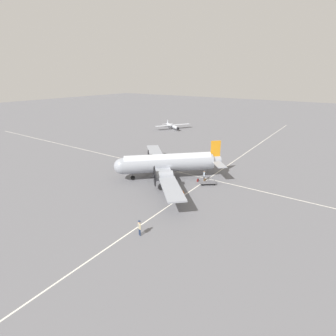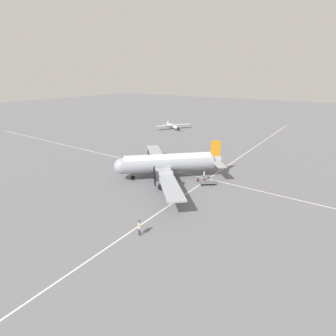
{
  "view_description": "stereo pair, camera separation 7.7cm",
  "coord_description": "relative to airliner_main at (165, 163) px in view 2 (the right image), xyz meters",
  "views": [
    {
      "loc": [
        31.82,
        21.99,
        15.4
      ],
      "look_at": [
        0.0,
        0.0,
        1.64
      ],
      "focal_mm": 28.0,
      "sensor_mm": 36.0,
      "label": 1
    },
    {
      "loc": [
        31.77,
        22.05,
        15.4
      ],
      "look_at": [
        0.0,
        0.0,
        1.64
      ],
      "focal_mm": 28.0,
      "sensor_mm": 36.0,
      "label": 2
    }
  ],
  "objects": [
    {
      "name": "suitcase_upright_spare",
      "position": [
        -1.6,
        4.95,
        -2.28
      ],
      "size": [
        0.38,
        0.15,
        0.46
      ],
      "color": "maroon",
      "rests_on": "ground_plane"
    },
    {
      "name": "apron_line_northsouth",
      "position": [
        -3.51,
        0.3,
        -2.49
      ],
      "size": [
        0.16,
        120.0,
        0.01
      ],
      "color": "silver",
      "rests_on": "ground_plane"
    },
    {
      "name": "ground_plane",
      "position": [
        -0.3,
        0.3,
        -2.5
      ],
      "size": [
        300.0,
        300.0,
        0.0
      ],
      "primitive_type": "plane",
      "color": "slate"
    },
    {
      "name": "baggage_cart",
      "position": [
        -1.44,
        6.72,
        -2.22
      ],
      "size": [
        2.32,
        2.54,
        0.56
      ],
      "rotation": [
        0.0,
        0.0,
        5.38
      ],
      "color": "#56565B",
      "rests_on": "ground_plane"
    },
    {
      "name": "light_aircraft_distant",
      "position": [
        -33.94,
        -21.21,
        -1.63
      ],
      "size": [
        10.08,
        8.08,
        2.12
      ],
      "rotation": [
        0.0,
        0.0,
        1.01
      ],
      "color": "#B7BCC6",
      "rests_on": "ground_plane"
    },
    {
      "name": "airliner_main",
      "position": [
        0.0,
        0.0,
        0.0
      ],
      "size": [
        19.52,
        19.14,
        5.71
      ],
      "rotation": [
        0.0,
        0.0,
        5.49
      ],
      "color": "#9399A3",
      "rests_on": "ground_plane"
    },
    {
      "name": "suitcase_near_door",
      "position": [
        -1.87,
        5.97,
        -2.2
      ],
      "size": [
        0.46,
        0.13,
        0.63
      ],
      "color": "brown",
      "rests_on": "ground_plane"
    },
    {
      "name": "traffic_cone",
      "position": [
        3.31,
        5.29,
        -2.26
      ],
      "size": [
        0.38,
        0.38,
        0.5
      ],
      "color": "orange",
      "rests_on": "ground_plane"
    },
    {
      "name": "passenger_boarding",
      "position": [
        -2.47,
        5.55,
        -1.45
      ],
      "size": [
        0.47,
        0.39,
        1.66
      ],
      "rotation": [
        0.0,
        0.0,
        6.92
      ],
      "color": "#2D2D33",
      "rests_on": "ground_plane"
    },
    {
      "name": "apron_line_eastwest",
      "position": [
        -0.3,
        5.78,
        -2.49
      ],
      "size": [
        120.0,
        0.16,
        0.01
      ],
      "color": "silver",
      "rests_on": "ground_plane"
    },
    {
      "name": "crew_foreground",
      "position": [
        14.36,
        6.93,
        -1.46
      ],
      "size": [
        0.37,
        0.51,
        1.65
      ],
      "rotation": [
        0.0,
        0.0,
        -2.02
      ],
      "color": "navy",
      "rests_on": "ground_plane"
    }
  ]
}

